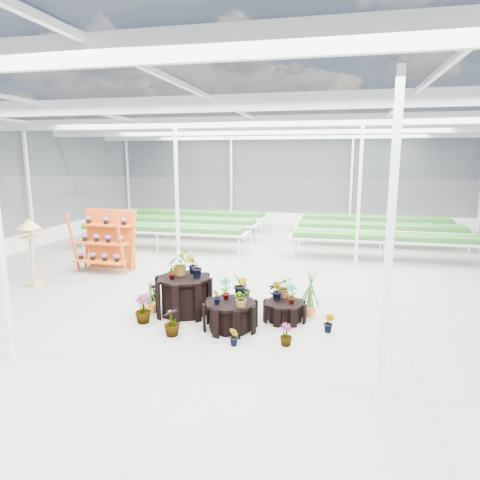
% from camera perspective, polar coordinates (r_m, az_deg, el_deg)
% --- Properties ---
extents(ground_plane, '(24.00, 24.00, 0.00)m').
position_cam_1_polar(ground_plane, '(10.58, -0.55, -7.73)').
color(ground_plane, gray).
rests_on(ground_plane, ground).
extents(greenhouse_shell, '(18.00, 24.00, 4.50)m').
position_cam_1_polar(greenhouse_shell, '(10.09, -0.57, 4.47)').
color(greenhouse_shell, white).
rests_on(greenhouse_shell, ground).
extents(steel_frame, '(18.00, 24.00, 4.50)m').
position_cam_1_polar(steel_frame, '(10.09, -0.57, 4.47)').
color(steel_frame, silver).
rests_on(steel_frame, ground).
extents(nursery_benches, '(16.00, 7.00, 0.84)m').
position_cam_1_polar(nursery_benches, '(17.37, 4.87, 1.07)').
color(nursery_benches, silver).
rests_on(nursery_benches, ground).
extents(plinth_tall, '(1.31, 1.31, 0.83)m').
position_cam_1_polar(plinth_tall, '(9.52, -7.48, -7.34)').
color(plinth_tall, black).
rests_on(plinth_tall, ground).
extents(plinth_mid, '(1.35, 1.35, 0.56)m').
position_cam_1_polar(plinth_mid, '(8.69, -1.27, -10.02)').
color(plinth_mid, black).
rests_on(plinth_mid, ground).
extents(plinth_low, '(1.06, 1.06, 0.40)m').
position_cam_1_polar(plinth_low, '(9.20, 5.94, -9.41)').
color(plinth_low, black).
rests_on(plinth_low, ground).
extents(shelf_rack, '(1.79, 1.03, 1.83)m').
position_cam_1_polar(shelf_rack, '(13.51, -17.75, -0.13)').
color(shelf_rack, '#CA5015').
rests_on(shelf_rack, ground).
extents(bird_table, '(0.58, 0.58, 1.83)m').
position_cam_1_polar(bird_table, '(12.62, -26.06, -1.48)').
color(bird_table, tan).
rests_on(bird_table, ground).
extents(nursery_plants, '(4.36, 2.87, 1.37)m').
position_cam_1_polar(nursery_plants, '(9.20, -1.90, -6.66)').
color(nursery_plants, '#265E22').
rests_on(nursery_plants, ground).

